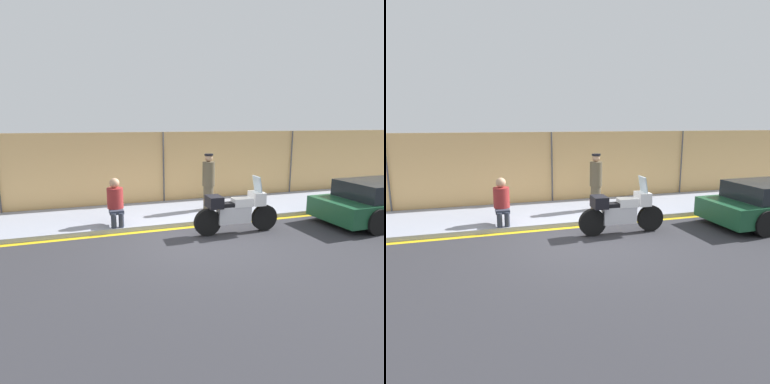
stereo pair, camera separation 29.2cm
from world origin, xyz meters
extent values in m
plane|color=#2D2D33|center=(0.00, 0.00, 0.00)|extent=(120.00, 120.00, 0.00)
cube|color=#8E93A3|center=(0.00, 2.65, 0.06)|extent=(38.41, 2.79, 0.13)
cube|color=gold|center=(0.00, 1.16, 0.00)|extent=(38.41, 0.18, 0.01)
cube|color=#E5B26B|center=(0.00, 4.13, 1.27)|extent=(36.49, 0.08, 2.55)
cylinder|color=#4C4C51|center=(0.00, 4.03, 1.27)|extent=(0.05, 0.05, 2.55)
cylinder|color=#4C4C51|center=(5.17, 4.03, 1.27)|extent=(0.05, 0.05, 2.55)
cylinder|color=black|center=(1.86, 0.30, 0.35)|extent=(0.71, 0.16, 0.70)
cylinder|color=black|center=(0.24, 0.35, 0.35)|extent=(0.71, 0.16, 0.70)
cube|color=silver|center=(0.97, 0.33, 0.51)|extent=(0.90, 0.31, 0.45)
cube|color=white|center=(1.20, 0.32, 0.82)|extent=(0.53, 0.32, 0.22)
cube|color=black|center=(0.88, 0.33, 0.78)|extent=(0.61, 0.30, 0.10)
cube|color=white|center=(1.62, 0.31, 0.90)|extent=(0.33, 0.49, 0.34)
cube|color=silver|center=(1.62, 0.31, 1.28)|extent=(0.12, 0.42, 0.42)
cube|color=black|center=(0.42, 0.34, 0.88)|extent=(0.37, 0.51, 0.30)
cylinder|color=brown|center=(1.07, 2.43, 0.51)|extent=(0.32, 0.32, 0.76)
cylinder|color=brown|center=(1.07, 2.43, 1.28)|extent=(0.39, 0.39, 0.76)
sphere|color=tan|center=(1.07, 2.43, 1.78)|extent=(0.24, 0.24, 0.24)
cylinder|color=black|center=(1.07, 2.43, 1.88)|extent=(0.28, 0.28, 0.05)
cylinder|color=#2D3342|center=(-2.02, 1.35, 0.32)|extent=(0.14, 0.14, 0.39)
cylinder|color=#2D3342|center=(-1.82, 1.35, 0.32)|extent=(0.14, 0.14, 0.39)
cube|color=#2D3342|center=(-1.92, 1.55, 0.52)|extent=(0.37, 0.39, 0.10)
cylinder|color=maroon|center=(-1.92, 1.75, 0.85)|extent=(0.44, 0.44, 0.56)
sphere|color=tan|center=(-1.92, 1.75, 1.26)|extent=(0.27, 0.27, 0.27)
cube|color=black|center=(5.54, -0.06, 0.98)|extent=(2.42, 1.65, 0.48)
cylinder|color=black|center=(4.39, 0.77, 0.34)|extent=(0.69, 0.24, 0.69)
cylinder|color=black|center=(4.43, -0.95, 0.34)|extent=(0.69, 0.24, 0.69)
camera|label=1|loc=(-2.77, -7.53, 2.87)|focal=32.00mm
camera|label=2|loc=(-2.49, -7.62, 2.87)|focal=32.00mm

